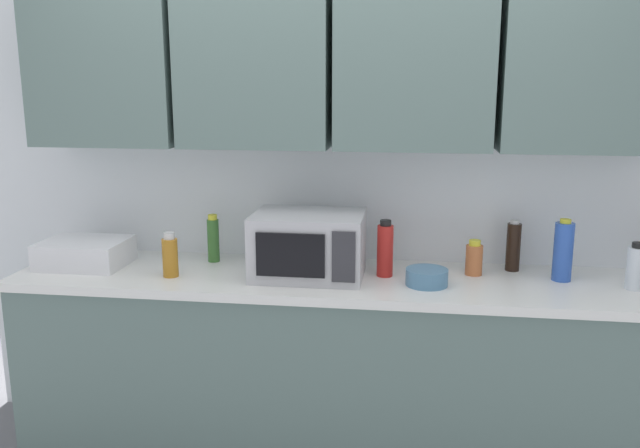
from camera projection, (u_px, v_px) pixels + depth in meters
The scene contains 12 objects.
wall_back_with_cabinets at pixel (336, 117), 2.99m from camera, with size 3.67×0.38×2.60m.
counter_run at pixel (329, 369), 3.01m from camera, with size 2.80×0.63×0.90m.
microwave at pixel (309, 245), 2.87m from camera, with size 0.48×0.37×0.28m.
dish_rack at pixel (85, 253), 3.05m from camera, with size 0.38×0.30×0.12m, color silver.
bottle_red_sauce at pixel (385, 250), 2.88m from camera, with size 0.07×0.07×0.25m.
bottle_amber_vinegar at pixel (170, 256), 2.87m from camera, with size 0.07×0.07×0.20m.
bottle_clear_tall at pixel (636, 267), 2.70m from camera, with size 0.08×0.08×0.20m.
bottle_soy_dark at pixel (513, 246), 2.96m from camera, with size 0.06×0.06×0.23m.
bottle_blue_cleaner at pixel (563, 251), 2.81m from camera, with size 0.08×0.08×0.27m.
bottle_spice_jar at pixel (474, 259), 2.90m from camera, with size 0.07×0.07×0.16m.
bottle_green_oil at pixel (213, 239), 3.11m from camera, with size 0.06×0.06×0.23m.
bowl_ceramic_small at pixel (427, 277), 2.76m from camera, with size 0.18×0.18×0.07m, color teal.
Camera 1 is at (0.35, -3.07, 1.74)m, focal length 36.92 mm.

